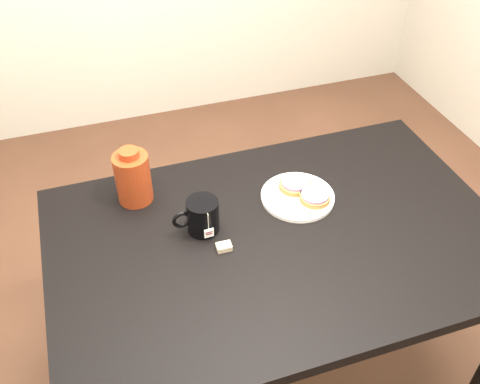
# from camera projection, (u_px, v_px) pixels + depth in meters

# --- Properties ---
(ground_plane) EXTENTS (4.00, 4.00, 0.00)m
(ground_plane) POSITION_uv_depth(u_px,v_px,m) (270.00, 367.00, 2.13)
(ground_plane) COLOR brown
(table) EXTENTS (1.40, 0.90, 0.75)m
(table) POSITION_uv_depth(u_px,v_px,m) (278.00, 253.00, 1.70)
(table) COLOR black
(table) RESTS_ON ground_plane
(plate) EXTENTS (0.24, 0.24, 0.02)m
(plate) POSITION_uv_depth(u_px,v_px,m) (298.00, 196.00, 1.77)
(plate) COLOR white
(plate) RESTS_ON table
(bagel_back) EXTENTS (0.13, 0.13, 0.03)m
(bagel_back) POSITION_uv_depth(u_px,v_px,m) (295.00, 184.00, 1.79)
(bagel_back) COLOR brown
(bagel_back) RESTS_ON plate
(bagel_front) EXTENTS (0.13, 0.13, 0.03)m
(bagel_front) POSITION_uv_depth(u_px,v_px,m) (315.00, 197.00, 1.74)
(bagel_front) COLOR brown
(bagel_front) RESTS_ON plate
(mug) EXTENTS (0.15, 0.11, 0.11)m
(mug) POSITION_uv_depth(u_px,v_px,m) (202.00, 216.00, 1.63)
(mug) COLOR black
(mug) RESTS_ON table
(teabag_pouch) EXTENTS (0.05, 0.03, 0.02)m
(teabag_pouch) POSITION_uv_depth(u_px,v_px,m) (224.00, 247.00, 1.59)
(teabag_pouch) COLOR #C6B793
(teabag_pouch) RESTS_ON table
(bagel_package) EXTENTS (0.14, 0.14, 0.20)m
(bagel_package) POSITION_uv_depth(u_px,v_px,m) (133.00, 177.00, 1.71)
(bagel_package) COLOR maroon
(bagel_package) RESTS_ON table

